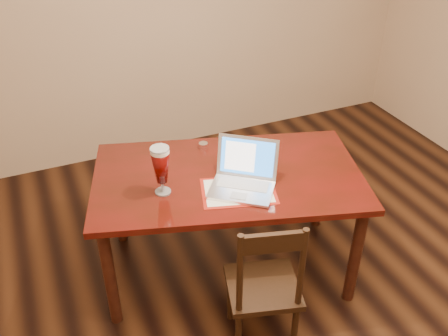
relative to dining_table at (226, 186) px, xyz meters
name	(u,v)px	position (x,y,z in m)	size (l,w,h in m)	color
ground	(321,334)	(0.30, -0.74, -0.68)	(5.00, 5.00, 0.00)	black
room_shell	(367,48)	(0.30, -0.74, 1.08)	(4.51, 5.01, 2.71)	tan
dining_table	(226,186)	(0.00, 0.00, 0.00)	(1.82, 1.33, 1.06)	#550D0B
dining_chair	(264,287)	(-0.05, -0.63, -0.25)	(0.47, 0.46, 0.92)	black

